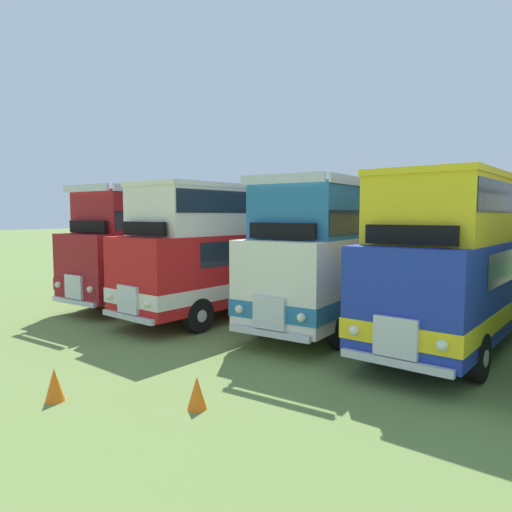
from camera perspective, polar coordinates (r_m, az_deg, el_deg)
ground_plane at (r=15.78m, az=10.39°, el=-7.87°), size 200.00×200.00×0.00m
bus_first_in_row at (r=19.85m, az=-9.44°, el=1.66°), size 2.74×9.75×4.52m
bus_second_in_row at (r=17.66m, az=0.02°, el=1.71°), size 3.16×11.44×4.49m
bus_third_in_row at (r=15.87m, az=11.28°, el=0.79°), size 2.96×9.99×4.52m
bus_fourth_in_row at (r=14.40m, az=24.50°, el=0.45°), size 3.01×10.20×4.49m
cone_near_end at (r=8.90m, az=-7.18°, el=-16.13°), size 0.36×0.36×0.61m
cone_mid_row at (r=9.92m, az=-23.26°, el=-14.16°), size 0.36×0.36×0.64m
rope_fence_line at (r=25.60m, az=20.90°, el=-1.67°), size 21.10×0.08×1.05m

